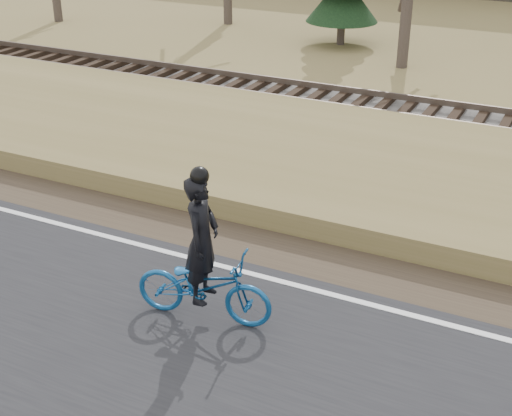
% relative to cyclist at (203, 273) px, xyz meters
% --- Properties ---
extents(ground, '(120.00, 120.00, 0.00)m').
position_rel_cyclist_xyz_m(ground, '(-0.88, 1.18, -0.81)').
color(ground, olive).
rests_on(ground, ground).
extents(road, '(120.00, 6.00, 0.06)m').
position_rel_cyclist_xyz_m(road, '(-0.88, -1.32, -0.78)').
color(road, black).
rests_on(road, ground).
extents(edge_line, '(120.00, 0.12, 0.01)m').
position_rel_cyclist_xyz_m(edge_line, '(-0.88, 1.38, -0.75)').
color(edge_line, silver).
rests_on(edge_line, road).
extents(shoulder, '(120.00, 1.60, 0.04)m').
position_rel_cyclist_xyz_m(shoulder, '(-0.88, 2.38, -0.79)').
color(shoulder, '#473A2B').
rests_on(shoulder, ground).
extents(embankment, '(120.00, 5.00, 0.44)m').
position_rel_cyclist_xyz_m(embankment, '(-0.88, 5.38, -0.59)').
color(embankment, olive).
rests_on(embankment, ground).
extents(ballast, '(120.00, 3.00, 0.45)m').
position_rel_cyclist_xyz_m(ballast, '(-0.88, 9.18, -0.59)').
color(ballast, slate).
rests_on(ballast, ground).
extents(railroad, '(120.00, 2.40, 0.29)m').
position_rel_cyclist_xyz_m(railroad, '(-0.88, 9.18, -0.28)').
color(railroad, black).
rests_on(railroad, ballast).
extents(cyclist, '(2.12, 1.02, 2.38)m').
position_rel_cyclist_xyz_m(cyclist, '(0.00, 0.00, 0.00)').
color(cyclist, navy).
rests_on(cyclist, road).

